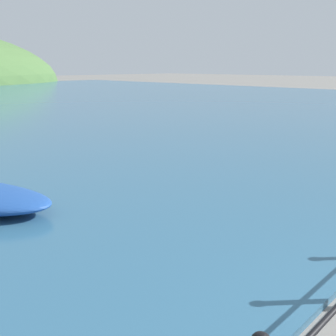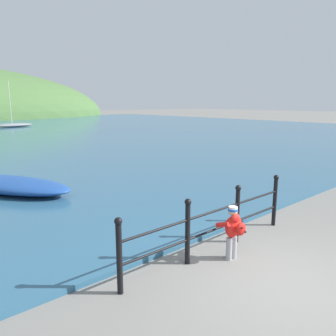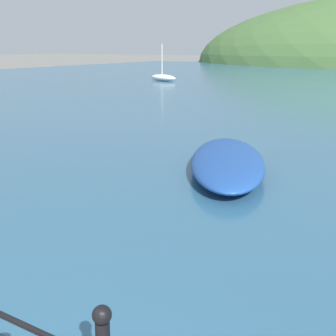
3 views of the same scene
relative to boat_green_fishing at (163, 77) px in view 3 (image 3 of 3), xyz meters
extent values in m
sphere|color=black|center=(17.28, -26.86, 0.80)|extent=(0.12, 0.12, 0.12)
cylinder|color=black|center=(16.58, -26.86, 0.47)|extent=(4.25, 0.04, 0.04)
ellipsoid|color=silver|center=(0.00, 0.00, -0.01)|extent=(2.78, 1.58, 0.46)
cylinder|color=beige|center=(-0.13, 0.04, 1.29)|extent=(0.07, 0.07, 2.13)
ellipsoid|color=#1E4793|center=(14.84, -20.06, -0.03)|extent=(3.36, 4.64, 0.44)
camera|label=1|loc=(12.80, -27.76, 2.25)|focal=42.00mm
camera|label=2|loc=(12.04, -30.70, 2.49)|focal=35.00mm
camera|label=3|loc=(18.94, -28.71, 2.36)|focal=50.00mm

